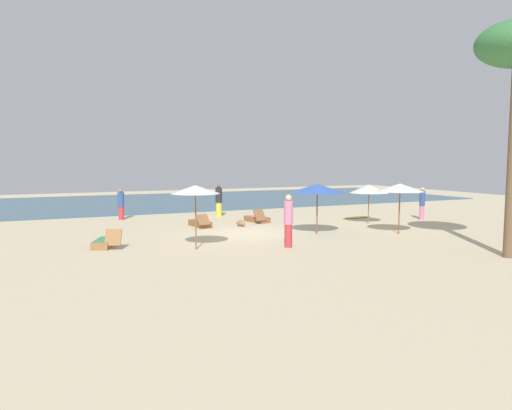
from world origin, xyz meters
TOP-DOWN VIEW (x-y plane):
  - ground_plane at (0.00, 0.00)m, footprint 60.00×60.00m
  - ocean_water at (0.00, 17.00)m, footprint 48.00×16.00m
  - umbrella_0 at (-3.30, -2.59)m, footprint 1.77×1.77m
  - umbrella_1 at (2.53, -1.43)m, footprint 2.30×2.30m
  - umbrella_2 at (6.74, 0.44)m, footprint 1.94×1.94m
  - umbrella_3 at (5.86, -2.81)m, footprint 2.04×2.04m
  - lounger_0 at (-6.25, -0.77)m, footprint 1.13×1.74m
  - lounger_2 at (-1.36, 2.89)m, footprint 0.79×1.77m
  - lounger_3 at (1.84, 3.29)m, footprint 0.96×1.74m
  - person_0 at (10.37, 0.52)m, footprint 0.38×0.38m
  - person_1 at (-4.41, 7.26)m, footprint 0.46×0.46m
  - person_2 at (0.87, 6.39)m, footprint 0.53×0.53m
  - person_3 at (-0.06, -3.61)m, footprint 0.47×0.47m
  - dog at (0.44, 2.15)m, footprint 0.44×0.63m
  - surfboard at (7.61, 2.57)m, footprint 2.08×0.61m

SIDE VIEW (x-z plane):
  - ground_plane at x=0.00m, z-range 0.00..0.00m
  - ocean_water at x=0.00m, z-range 0.00..0.06m
  - surfboard at x=7.61m, z-range 0.00..0.07m
  - dog at x=0.44m, z-range 0.01..0.30m
  - lounger_2 at x=-1.36m, z-range -0.16..0.50m
  - lounger_3 at x=1.84m, z-range -0.19..0.54m
  - lounger_0 at x=-6.25m, z-range -0.19..0.55m
  - person_1 at x=-4.41m, z-range 0.00..1.68m
  - person_0 at x=10.37m, z-range 0.02..1.78m
  - person_2 at x=0.87m, z-range 0.01..1.85m
  - person_3 at x=-0.06m, z-range 0.02..1.99m
  - umbrella_2 at x=6.74m, z-range 0.78..2.76m
  - umbrella_1 at x=2.53m, z-range 0.91..3.11m
  - umbrella_3 at x=5.86m, z-range 0.93..3.13m
  - umbrella_0 at x=-3.30m, z-range 1.01..3.34m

